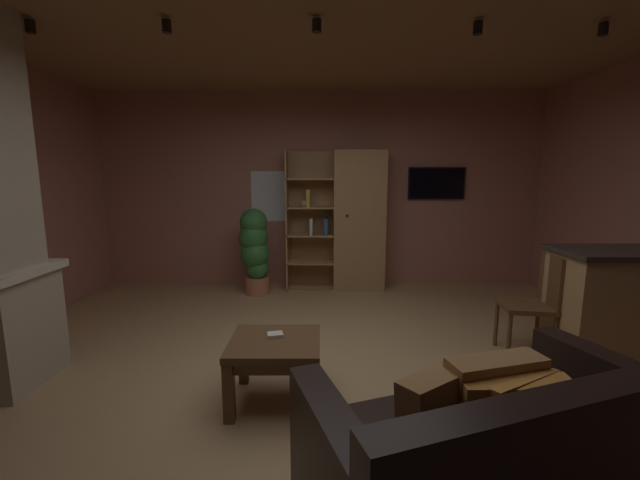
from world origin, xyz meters
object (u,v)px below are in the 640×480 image
at_px(coffee_table, 273,352).
at_px(wall_mounted_tv, 434,183).
at_px(bookshelf_cabinet, 350,222).
at_px(potted_floor_plant, 253,248).
at_px(table_book_0, 273,335).
at_px(dining_chair, 534,298).
at_px(leather_couch, 494,463).

relative_size(coffee_table, wall_mounted_tv, 0.78).
xyz_separation_m(bookshelf_cabinet, wall_mounted_tv, (1.21, 0.21, 0.53)).
bearing_deg(coffee_table, bookshelf_cabinet, 75.07).
height_order(coffee_table, wall_mounted_tv, wall_mounted_tv).
distance_m(bookshelf_cabinet, potted_floor_plant, 1.39).
distance_m(table_book_0, potted_floor_plant, 2.61).
height_order(dining_chair, wall_mounted_tv, wall_mounted_tv).
relative_size(table_book_0, dining_chair, 0.12).
bearing_deg(coffee_table, wall_mounted_tv, 57.30).
bearing_deg(dining_chair, table_book_0, -163.48).
relative_size(leather_couch, table_book_0, 17.08).
bearing_deg(leather_couch, table_book_0, 136.11).
xyz_separation_m(dining_chair, potted_floor_plant, (-2.77, 1.89, 0.10)).
bearing_deg(coffee_table, leather_couch, -42.54).
bearing_deg(bookshelf_cabinet, table_book_0, -105.29).
relative_size(bookshelf_cabinet, leather_couch, 1.04).
relative_size(dining_chair, potted_floor_plant, 0.79).
bearing_deg(bookshelf_cabinet, coffee_table, -104.93).
xyz_separation_m(coffee_table, wall_mounted_tv, (1.98, 3.09, 1.12)).
relative_size(bookshelf_cabinet, coffee_table, 3.08).
xyz_separation_m(bookshelf_cabinet, potted_floor_plant, (-1.33, -0.28, -0.33)).
height_order(bookshelf_cabinet, dining_chair, bookshelf_cabinet).
xyz_separation_m(potted_floor_plant, wall_mounted_tv, (2.54, 0.49, 0.86)).
bearing_deg(potted_floor_plant, leather_couch, -65.23).
height_order(bookshelf_cabinet, wall_mounted_tv, bookshelf_cabinet).
bearing_deg(leather_couch, coffee_table, 137.46).
height_order(potted_floor_plant, wall_mounted_tv, wall_mounted_tv).
bearing_deg(bookshelf_cabinet, wall_mounted_tv, 9.83).
xyz_separation_m(coffee_table, dining_chair, (2.21, 0.71, 0.16)).
relative_size(bookshelf_cabinet, wall_mounted_tv, 2.41).
xyz_separation_m(table_book_0, dining_chair, (2.21, 0.66, 0.06)).
height_order(leather_couch, wall_mounted_tv, wall_mounted_tv).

